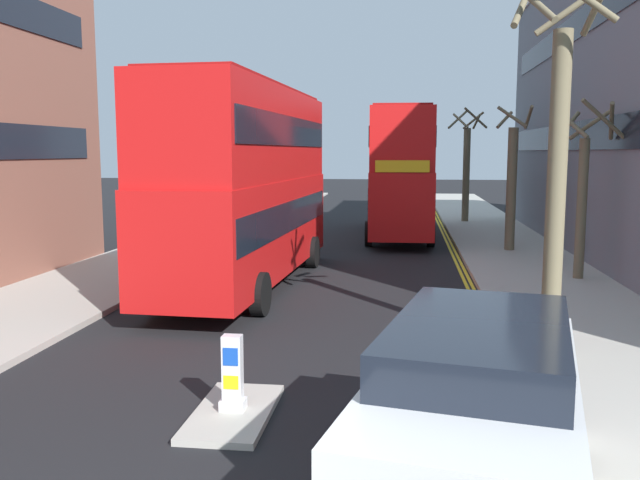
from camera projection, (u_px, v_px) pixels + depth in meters
name	position (u px, v px, depth m)	size (l,w,h in m)	color
sidewalk_right	(541.00, 279.00, 19.84)	(4.00, 80.00, 0.14)	#ADA89E
sidewalk_left	(124.00, 269.00, 21.46)	(4.00, 80.00, 0.14)	#ADA89E
kerb_line_outer	(476.00, 293.00, 18.14)	(0.10, 56.00, 0.01)	yellow
kerb_line_inner	(470.00, 293.00, 18.16)	(0.10, 56.00, 0.01)	yellow
traffic_island	(233.00, 413.00, 9.73)	(1.10, 2.20, 0.10)	#ADA89E
keep_left_bollard	(233.00, 376.00, 9.66)	(0.36, 0.28, 1.11)	silver
double_decker_bus_away	(247.00, 180.00, 18.78)	(3.17, 10.91, 5.64)	red
double_decker_bus_oncoming	(398.00, 170.00, 30.01)	(3.08, 10.89, 5.64)	red
taxi_minivan	(475.00, 428.00, 6.70)	(2.80, 5.09, 2.12)	white
pedestrian_far	(555.00, 236.00, 22.61)	(0.34, 0.22, 1.62)	#2D2D38
street_tree_near	(584.00, 189.00, 19.28)	(1.86, 1.89, 5.14)	#6B6047
street_tree_mid	(466.00, 168.00, 35.43)	(2.06, 2.08, 5.95)	#6B6047
street_tree_far	(556.00, 171.00, 12.03)	(1.71, 1.88, 6.86)	#6B6047
street_tree_distant	(512.00, 184.00, 25.02)	(1.29, 1.37, 5.37)	#6B6047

